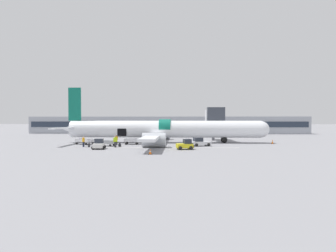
{
  "coord_description": "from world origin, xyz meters",
  "views": [
    {
      "loc": [
        3.88,
        -46.72,
        4.32
      ],
      "look_at": [
        1.89,
        0.32,
        3.29
      ],
      "focal_mm": 28.0,
      "sensor_mm": 36.0,
      "label": 1
    }
  ],
  "objects_px": {
    "airplane": "(162,130)",
    "suitcase_on_tarmac_upright": "(120,145)",
    "baggage_cart_queued": "(132,141)",
    "ground_crew_loader_b": "(83,141)",
    "baggage_tug_lead": "(200,142)",
    "suitcase_on_tarmac_spare": "(89,146)",
    "baggage_cart_empty": "(85,142)",
    "baggage_tug_mid": "(185,145)",
    "baggage_tug_rear": "(99,145)",
    "ground_crew_loader_a": "(115,141)",
    "baggage_cart_loading": "(107,143)",
    "ground_crew_driver": "(116,140)"
  },
  "relations": [
    {
      "from": "baggage_cart_queued",
      "to": "baggage_tug_lead",
      "type": "bearing_deg",
      "value": -12.32
    },
    {
      "from": "airplane",
      "to": "baggage_tug_rear",
      "type": "xyz_separation_m",
      "value": [
        -8.8,
        -11.47,
        -1.86
      ]
    },
    {
      "from": "baggage_tug_mid",
      "to": "suitcase_on_tarmac_upright",
      "type": "xyz_separation_m",
      "value": [
        -10.64,
        3.49,
        -0.42
      ]
    },
    {
      "from": "baggage_tug_mid",
      "to": "ground_crew_loader_b",
      "type": "height_order",
      "value": "ground_crew_loader_b"
    },
    {
      "from": "ground_crew_driver",
      "to": "baggage_tug_lead",
      "type": "bearing_deg",
      "value": -8.17
    },
    {
      "from": "airplane",
      "to": "baggage_tug_lead",
      "type": "height_order",
      "value": "airplane"
    },
    {
      "from": "baggage_cart_empty",
      "to": "ground_crew_driver",
      "type": "distance_m",
      "value": 5.68
    },
    {
      "from": "baggage_tug_mid",
      "to": "baggage_cart_loading",
      "type": "bearing_deg",
      "value": 161.02
    },
    {
      "from": "baggage_cart_queued",
      "to": "ground_crew_loader_b",
      "type": "bearing_deg",
      "value": -146.22
    },
    {
      "from": "baggage_tug_mid",
      "to": "suitcase_on_tarmac_spare",
      "type": "relative_size",
      "value": 4.32
    },
    {
      "from": "baggage_cart_queued",
      "to": "suitcase_on_tarmac_spare",
      "type": "distance_m",
      "value": 8.02
    },
    {
      "from": "airplane",
      "to": "baggage_tug_lead",
      "type": "relative_size",
      "value": 11.47
    },
    {
      "from": "baggage_cart_queued",
      "to": "ground_crew_loader_b",
      "type": "relative_size",
      "value": 2.12
    },
    {
      "from": "baggage_tug_mid",
      "to": "ground_crew_driver",
      "type": "xyz_separation_m",
      "value": [
        -12.07,
        7.23,
        0.24
      ]
    },
    {
      "from": "baggage_tug_rear",
      "to": "suitcase_on_tarmac_spare",
      "type": "bearing_deg",
      "value": 133.15
    },
    {
      "from": "baggage_tug_lead",
      "to": "baggage_cart_loading",
      "type": "bearing_deg",
      "value": -177.77
    },
    {
      "from": "baggage_tug_mid",
      "to": "baggage_tug_rear",
      "type": "height_order",
      "value": "baggage_tug_mid"
    },
    {
      "from": "airplane",
      "to": "suitcase_on_tarmac_upright",
      "type": "relative_size",
      "value": 68.4
    },
    {
      "from": "baggage_tug_lead",
      "to": "suitcase_on_tarmac_upright",
      "type": "bearing_deg",
      "value": -173.0
    },
    {
      "from": "baggage_tug_lead",
      "to": "baggage_cart_queued",
      "type": "height_order",
      "value": "baggage_tug_lead"
    },
    {
      "from": "baggage_tug_lead",
      "to": "suitcase_on_tarmac_spare",
      "type": "xyz_separation_m",
      "value": [
        -18.02,
        -2.63,
        -0.37
      ]
    },
    {
      "from": "baggage_tug_lead",
      "to": "baggage_cart_queued",
      "type": "distance_m",
      "value": 12.23
    },
    {
      "from": "baggage_tug_lead",
      "to": "baggage_cart_empty",
      "type": "bearing_deg",
      "value": 174.24
    },
    {
      "from": "ground_crew_loader_b",
      "to": "ground_crew_driver",
      "type": "relative_size",
      "value": 1.0
    },
    {
      "from": "suitcase_on_tarmac_spare",
      "to": "baggage_tug_lead",
      "type": "bearing_deg",
      "value": 8.29
    },
    {
      "from": "ground_crew_loader_a",
      "to": "baggage_cart_queued",
      "type": "bearing_deg",
      "value": 71.64
    },
    {
      "from": "baggage_tug_rear",
      "to": "ground_crew_driver",
      "type": "bearing_deg",
      "value": 82.76
    },
    {
      "from": "baggage_tug_mid",
      "to": "baggage_cart_loading",
      "type": "distance_m",
      "value": 13.86
    },
    {
      "from": "baggage_cart_loading",
      "to": "airplane",
      "type": "bearing_deg",
      "value": 37.78
    },
    {
      "from": "suitcase_on_tarmac_spare",
      "to": "airplane",
      "type": "bearing_deg",
      "value": 38.54
    },
    {
      "from": "baggage_cart_queued",
      "to": "suitcase_on_tarmac_upright",
      "type": "distance_m",
      "value": 4.45
    },
    {
      "from": "baggage_tug_lead",
      "to": "baggage_cart_empty",
      "type": "xyz_separation_m",
      "value": [
        -20.37,
        2.05,
        -0.11
      ]
    },
    {
      "from": "ground_crew_loader_b",
      "to": "baggage_cart_empty",
      "type": "bearing_deg",
      "value": 106.84
    },
    {
      "from": "baggage_cart_queued",
      "to": "ground_crew_driver",
      "type": "bearing_deg",
      "value": -169.79
    },
    {
      "from": "airplane",
      "to": "baggage_tug_rear",
      "type": "bearing_deg",
      "value": -127.51
    },
    {
      "from": "ground_crew_loader_b",
      "to": "suitcase_on_tarmac_spare",
      "type": "distance_m",
      "value": 1.32
    },
    {
      "from": "ground_crew_loader_b",
      "to": "baggage_tug_lead",
      "type": "bearing_deg",
      "value": 6.49
    },
    {
      "from": "baggage_tug_lead",
      "to": "ground_crew_loader_b",
      "type": "xyz_separation_m",
      "value": [
        -19.09,
        -2.17,
        0.26
      ]
    },
    {
      "from": "suitcase_on_tarmac_spare",
      "to": "baggage_cart_empty",
      "type": "bearing_deg",
      "value": 116.66
    },
    {
      "from": "baggage_tug_rear",
      "to": "ground_crew_loader_a",
      "type": "height_order",
      "value": "ground_crew_loader_a"
    },
    {
      "from": "baggage_tug_rear",
      "to": "ground_crew_loader_b",
      "type": "height_order",
      "value": "ground_crew_loader_b"
    },
    {
      "from": "ground_crew_driver",
      "to": "suitcase_on_tarmac_spare",
      "type": "distance_m",
      "value": 5.82
    },
    {
      "from": "baggage_tug_rear",
      "to": "ground_crew_loader_a",
      "type": "xyz_separation_m",
      "value": [
        1.91,
        2.44,
        0.33
      ]
    },
    {
      "from": "airplane",
      "to": "baggage_cart_loading",
      "type": "xyz_separation_m",
      "value": [
        -8.91,
        -6.91,
        -2.08
      ]
    },
    {
      "from": "baggage_tug_rear",
      "to": "ground_crew_driver",
      "type": "xyz_separation_m",
      "value": [
        0.93,
        7.29,
        0.25
      ]
    },
    {
      "from": "ground_crew_loader_a",
      "to": "baggage_tug_lead",
      "type": "bearing_deg",
      "value": 11.29
    },
    {
      "from": "ground_crew_loader_a",
      "to": "suitcase_on_tarmac_spare",
      "type": "height_order",
      "value": "ground_crew_loader_a"
    },
    {
      "from": "baggage_tug_rear",
      "to": "suitcase_on_tarmac_spare",
      "type": "height_order",
      "value": "baggage_tug_rear"
    },
    {
      "from": "ground_crew_loader_a",
      "to": "baggage_tug_mid",
      "type": "bearing_deg",
      "value": -12.12
    },
    {
      "from": "baggage_tug_lead",
      "to": "baggage_tug_mid",
      "type": "distance_m",
      "value": 5.76
    }
  ]
}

